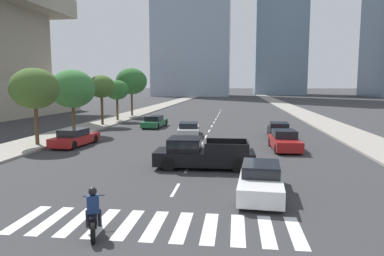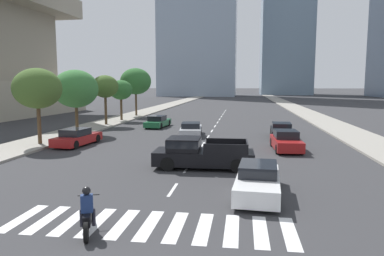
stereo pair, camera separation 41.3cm
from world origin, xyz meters
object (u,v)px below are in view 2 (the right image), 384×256
Objects in this scene: sedan_green_3 at (158,122)px; street_tree_third at (105,87)px; sedan_silver_4 at (191,129)px; street_tree_second at (76,89)px; sedan_red_1 at (286,141)px; street_tree_fifth at (136,81)px; street_tree_nearest at (37,89)px; pickup_truck at (199,153)px; motorcycle_trailing at (87,214)px; sedan_white_5 at (258,181)px; sedan_black_2 at (282,131)px; sedan_red_0 at (77,138)px; street_tree_fourth at (121,90)px.

sedan_green_3 is 7.14m from street_tree_third.
sedan_silver_4 is 0.83× the size of street_tree_second.
sedan_red_1 reaches higher than sedan_silver_4.
street_tree_second is 0.86× the size of street_tree_fifth.
street_tree_nearest reaches higher than sedan_red_1.
street_tree_second is 1.06× the size of street_tree_third.
sedan_green_3 is (-6.68, 18.06, -0.24)m from pickup_truck.
street_tree_fifth is (-6.05, 12.04, 4.41)m from sedan_green_3.
motorcycle_trailing reaches higher than sedan_silver_4.
street_tree_fifth is at bearing 30.33° from sedan_green_3.
street_tree_nearest is (-10.35, 14.53, 3.69)m from motorcycle_trailing.
sedan_white_5 reaches higher than sedan_silver_4.
sedan_black_2 is 18.81m from street_tree_second.
sedan_red_0 reaches higher than sedan_green_3.
sedan_green_3 is (-4.30, 27.13, -0.01)m from motorcycle_trailing.
sedan_red_0 is at bearing 9.67° from street_tree_nearest.
street_tree_nearest is 0.98× the size of street_tree_second.
sedan_red_0 is 0.95× the size of street_tree_fourth.
pickup_truck is 22.85m from street_tree_third.
sedan_red_1 is at bearing -134.55° from sedan_silver_4.
street_tree_fourth is 0.74× the size of street_tree_fifth.
sedan_silver_4 is 15.92m from street_tree_fourth.
street_tree_third is at bearing 53.04° from sedan_silver_4.
street_tree_third is 11.47m from street_tree_fifth.
sedan_red_1 is 0.78× the size of street_tree_nearest.
sedan_green_3 is at bearing 31.92° from sedan_silver_4.
sedan_black_2 is 13.71m from sedan_green_3.
street_tree_nearest is at bearing 15.09° from motorcycle_trailing.
sedan_silver_4 is at bearing -20.79° from motorcycle_trailing.
sedan_red_1 reaches higher than sedan_green_3.
sedan_silver_4 is 0.71× the size of street_tree_fifth.
sedan_green_3 is at bearing -43.43° from street_tree_fourth.
motorcycle_trailing reaches higher than sedan_white_5.
street_tree_fourth is (-2.73, 17.86, 3.27)m from sedan_red_0.
sedan_red_0 is 0.99× the size of sedan_green_3.
street_tree_fourth is at bearing 50.22° from sedan_green_3.
pickup_truck is at bearing -141.98° from sedan_white_5.
sedan_red_1 is 18.51m from street_tree_nearest.
sedan_green_3 is at bearing 64.34° from street_tree_nearest.
street_tree_fifth reaches higher than sedan_red_0.
pickup_truck is 1.16× the size of sedan_white_5.
street_tree_third is at bearing 90.00° from street_tree_second.
street_tree_second is (-10.35, 20.66, 3.59)m from motorcycle_trailing.
sedan_silver_4 is 0.84× the size of street_tree_nearest.
motorcycle_trailing is 0.41× the size of street_tree_fourth.
street_tree_fifth is at bearing 24.74° from sedan_silver_4.
street_tree_third is (0.00, 13.19, 0.04)m from street_tree_nearest.
street_tree_fourth reaches higher than motorcycle_trailing.
motorcycle_trailing is 23.39m from street_tree_second.
pickup_truck is 12.50m from sedan_silver_4.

